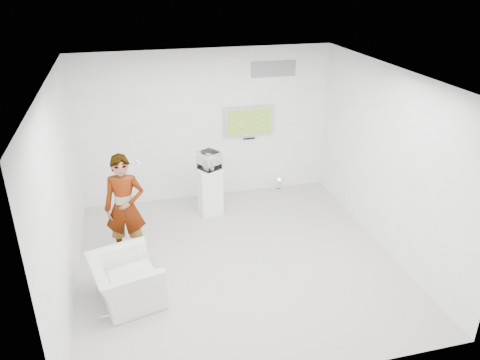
{
  "coord_description": "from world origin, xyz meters",
  "views": [
    {
      "loc": [
        -1.52,
        -6.19,
        4.37
      ],
      "look_at": [
        0.2,
        0.6,
        1.15
      ],
      "focal_mm": 35.0,
      "sensor_mm": 36.0,
      "label": 1
    }
  ],
  "objects_px": {
    "pedestal": "(210,191)",
    "floor_uplight": "(279,184)",
    "person": "(125,207)",
    "tv": "(249,121)",
    "armchair": "(126,280)"
  },
  "relations": [
    {
      "from": "person",
      "to": "armchair",
      "type": "relative_size",
      "value": 1.73
    },
    {
      "from": "armchair",
      "to": "person",
      "type": "bearing_deg",
      "value": -17.33
    },
    {
      "from": "tv",
      "to": "floor_uplight",
      "type": "relative_size",
      "value": 3.85
    },
    {
      "from": "tv",
      "to": "armchair",
      "type": "distance_m",
      "value": 4.16
    },
    {
      "from": "tv",
      "to": "person",
      "type": "bearing_deg",
      "value": -144.04
    },
    {
      "from": "person",
      "to": "floor_uplight",
      "type": "relative_size",
      "value": 6.79
    },
    {
      "from": "person",
      "to": "floor_uplight",
      "type": "distance_m",
      "value": 3.7
    },
    {
      "from": "tv",
      "to": "floor_uplight",
      "type": "distance_m",
      "value": 1.57
    },
    {
      "from": "pedestal",
      "to": "armchair",
      "type": "bearing_deg",
      "value": -125.95
    },
    {
      "from": "floor_uplight",
      "to": "person",
      "type": "bearing_deg",
      "value": -151.47
    },
    {
      "from": "tv",
      "to": "person",
      "type": "distance_m",
      "value": 3.2
    },
    {
      "from": "person",
      "to": "tv",
      "type": "bearing_deg",
      "value": 44.88
    },
    {
      "from": "person",
      "to": "pedestal",
      "type": "height_order",
      "value": "person"
    },
    {
      "from": "tv",
      "to": "person",
      "type": "xyz_separation_m",
      "value": [
        -2.53,
        -1.84,
        -0.67
      ]
    },
    {
      "from": "pedestal",
      "to": "floor_uplight",
      "type": "xyz_separation_m",
      "value": [
        1.61,
        0.62,
        -0.33
      ]
    }
  ]
}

